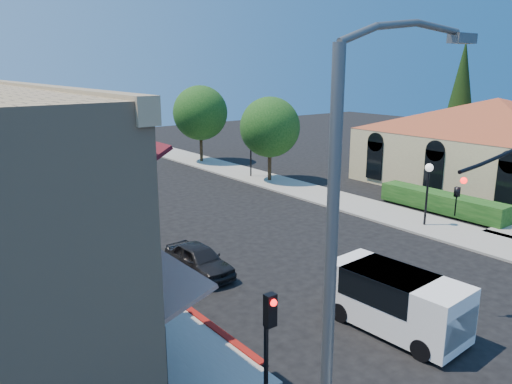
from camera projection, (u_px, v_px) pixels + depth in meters
ground at (482, 335)px, 16.53m from camera, size 120.00×120.00×0.00m
sidewalk_left at (9, 204)px, 32.07m from camera, size 3.50×50.00×0.12m
sidewalk_right at (232, 170)px, 42.43m from camera, size 3.50×50.00×0.12m
curb_red_strip at (180, 305)px, 18.59m from camera, size 0.25×10.00×0.06m
mission_building at (494, 133)px, 37.46m from camera, size 30.12×30.12×6.40m
hedge at (441, 213)px, 30.36m from camera, size 1.40×8.00×1.10m
conifer_far at (461, 92)px, 45.36m from camera, size 3.20×3.20×11.00m
street_tree_a at (270, 127)px, 37.60m from camera, size 4.56×4.56×6.48m
street_tree_b at (200, 113)px, 45.19m from camera, size 4.94×4.94×7.02m
secondary_signal at (269, 331)px, 12.31m from camera, size 0.28×0.42×3.32m
cobra_streetlight at (345, 276)px, 8.29m from camera, size 3.60×0.25×9.31m
lamppost_left_near at (135, 245)px, 16.97m from camera, size 0.44×0.44×3.57m
lamppost_left_far at (29, 176)px, 27.72m from camera, size 0.44×0.44×3.57m
lamppost_right_near at (428, 179)px, 27.03m from camera, size 0.44×0.44×3.57m
lamppost_right_far at (251, 144)px, 39.32m from camera, size 0.44×0.44×3.57m
white_van at (398, 298)px, 16.53m from camera, size 2.25×4.70×2.04m
parked_car_a at (199, 260)px, 21.25m from camera, size 1.64×3.89×1.31m
parked_car_b at (106, 227)px, 25.70m from camera, size 1.34×3.58×1.17m
parked_car_c at (80, 197)px, 31.55m from camera, size 1.76×4.29×1.24m
parked_car_d at (41, 186)px, 34.93m from camera, size 1.99×3.90×1.06m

